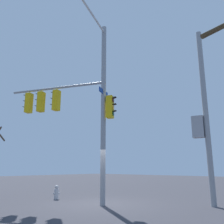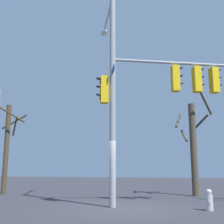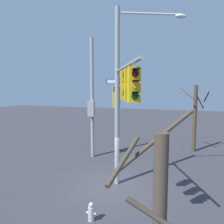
# 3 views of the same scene
# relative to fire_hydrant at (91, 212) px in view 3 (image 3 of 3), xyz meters

# --- Properties ---
(ground_plane) EXTENTS (80.00, 80.00, 0.00)m
(ground_plane) POSITION_rel_fire_hydrant_xyz_m (-0.18, 3.15, -0.34)
(ground_plane) COLOR #36363C
(main_signal_pole_assembly) EXTENTS (3.80, 6.60, 8.98)m
(main_signal_pole_assembly) POSITION_rel_fire_hydrant_xyz_m (0.63, 2.38, 4.72)
(main_signal_pole_assembly) COLOR gray
(main_signal_pole_assembly) RESTS_ON ground
(secondary_pole_assembly) EXTENTS (0.52, 0.81, 8.47)m
(secondary_pole_assembly) POSITION_rel_fire_hydrant_xyz_m (-2.98, 7.24, 3.69)
(secondary_pole_assembly) COLOR gray
(secondary_pole_assembly) RESTS_ON ground
(fire_hydrant) EXTENTS (0.38, 0.24, 0.73)m
(fire_hydrant) POSITION_rel_fire_hydrant_xyz_m (0.00, 0.00, 0.00)
(fire_hydrant) COLOR #B2B2B7
(fire_hydrant) RESTS_ON ground
(bare_tree_across_street) EXTENTS (2.13, 2.11, 5.23)m
(bare_tree_across_street) POSITION_rel_fire_hydrant_xyz_m (4.11, 11.04, 2.45)
(bare_tree_across_street) COLOR #453723
(bare_tree_across_street) RESTS_ON ground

